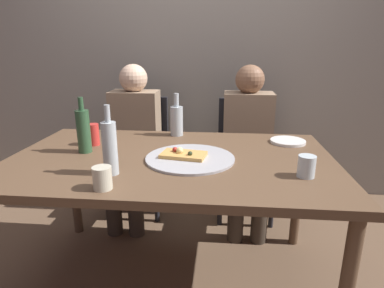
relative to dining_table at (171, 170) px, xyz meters
The scene contains 16 objects.
ground_plane 0.68m from the dining_table, ahead, with size 8.00×8.00×0.00m, color brown.
back_wall 1.47m from the dining_table, 90.00° to the left, with size 6.00×0.10×2.60m, color gray.
dining_table is the anchor object (origin of this frame).
pizza_tray 0.13m from the dining_table, 16.59° to the right, with size 0.45×0.45×0.01m, color #ADADB2.
pizza_slice_last 0.12m from the dining_table, 19.19° to the right, with size 0.24×0.16×0.05m.
wine_bottle 0.51m from the dining_table, behind, with size 0.07×0.07×0.29m.
beer_bottle 0.45m from the dining_table, 93.94° to the left, with size 0.08×0.08×0.27m.
water_bottle 0.39m from the dining_table, 131.95° to the right, with size 0.07×0.07×0.31m.
tumbler_near 0.67m from the dining_table, 17.96° to the right, with size 0.08×0.08×0.10m, color silver.
tumbler_far 0.47m from the dining_table, 117.11° to the right, with size 0.08×0.08×0.09m, color beige.
soda_can 0.52m from the dining_table, 160.90° to the left, with size 0.07×0.07×0.12m, color red.
plate_stack 0.72m from the dining_table, 25.88° to the left, with size 0.20×0.20×0.02m, color white.
chair_left 1.01m from the dining_table, 114.55° to the left, with size 0.44×0.44×0.90m.
chair_right 1.02m from the dining_table, 63.63° to the left, with size 0.44×0.44×0.90m.
guest_in_sweater 0.86m from the dining_table, 118.77° to the left, with size 0.36×0.56×1.17m.
guest_in_beanie 0.87m from the dining_table, 59.22° to the left, with size 0.36×0.56×1.17m.
Camera 1 is at (0.26, -1.54, 1.30)m, focal length 30.23 mm.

